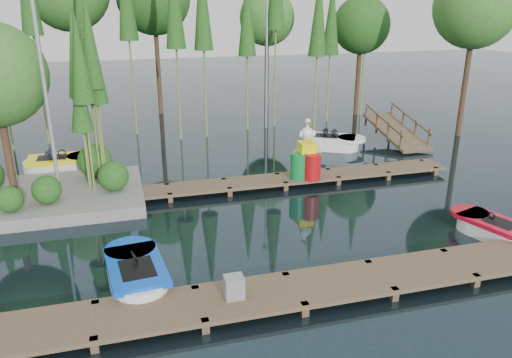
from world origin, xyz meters
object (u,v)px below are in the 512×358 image
object	(u,v)px
island	(24,107)
boat_red	(492,228)
boat_yellow_far	(60,164)
utility_cabinet	(234,287)
drum_cluster	(308,160)
yellow_barrel	(301,164)
boat_blue	(136,275)

from	to	relation	value
island	boat_red	bearing A→B (deg)	-26.15
boat_yellow_far	utility_cabinet	bearing A→B (deg)	-48.47
island	utility_cabinet	bearing A→B (deg)	-57.81
island	utility_cabinet	world-z (taller)	island
boat_yellow_far	drum_cluster	world-z (taller)	drum_cluster
utility_cabinet	yellow_barrel	world-z (taller)	yellow_barrel
boat_yellow_far	utility_cabinet	xyz separation A→B (m)	(4.43, -10.80, 0.25)
boat_yellow_far	yellow_barrel	world-z (taller)	boat_yellow_far
island	yellow_barrel	world-z (taller)	island
boat_blue	yellow_barrel	xyz separation A→B (m)	(6.16, 5.42, 0.50)
drum_cluster	boat_red	bearing A→B (deg)	-56.32
island	boat_yellow_far	bearing A→B (deg)	80.98
boat_red	yellow_barrel	xyz separation A→B (m)	(-3.73, 5.49, 0.53)
boat_blue	yellow_barrel	bearing A→B (deg)	35.46
yellow_barrel	drum_cluster	xyz separation A→B (m)	(0.18, -0.16, 0.17)
yellow_barrel	boat_yellow_far	bearing A→B (deg)	156.13
utility_cabinet	island	bearing A→B (deg)	122.19
utility_cabinet	boat_blue	bearing A→B (deg)	141.63
boat_blue	boat_yellow_far	xyz separation A→B (m)	(-2.43, 9.22, 0.04)
boat_red	island	bearing A→B (deg)	135.86
boat_blue	boat_red	xyz separation A→B (m)	(9.89, -0.07, -0.04)
boat_blue	boat_red	size ratio (longest dim) A/B	1.12
island	boat_red	size ratio (longest dim) A/B	2.61
island	utility_cabinet	distance (m)	9.57
drum_cluster	yellow_barrel	bearing A→B (deg)	138.15
island	boat_yellow_far	world-z (taller)	island
yellow_barrel	drum_cluster	bearing A→B (deg)	-41.85
boat_yellow_far	utility_cabinet	size ratio (longest dim) A/B	5.73
boat_blue	boat_red	world-z (taller)	boat_blue
island	yellow_barrel	xyz separation A→B (m)	(9.07, -0.79, -2.42)
boat_yellow_far	utility_cabinet	distance (m)	11.67
boat_yellow_far	yellow_barrel	size ratio (longest dim) A/B	3.13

